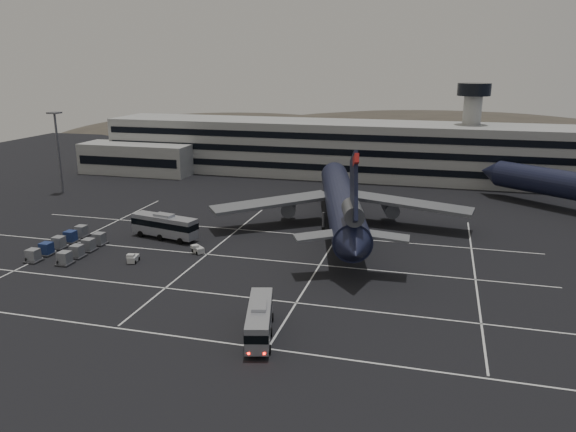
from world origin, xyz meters
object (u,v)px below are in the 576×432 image
at_px(trijet_main, 342,202).
at_px(uld_cluster, 69,245).
at_px(bus_near, 259,319).
at_px(tug_a, 133,258).
at_px(bus_far, 165,225).

distance_m(trijet_main, uld_cluster, 45.78).
xyz_separation_m(bus_near, tug_a, (-25.59, 17.31, -1.48)).
bearing_deg(bus_far, tug_a, -163.58).
distance_m(bus_far, tug_a, 12.14).
bearing_deg(bus_near, bus_far, 117.37).
xyz_separation_m(trijet_main, bus_near, (-1.60, -41.82, -3.15)).
bearing_deg(tug_a, trijet_main, 31.59).
bearing_deg(bus_near, tug_a, 131.23).
relative_size(trijet_main, bus_near, 5.13).
xyz_separation_m(trijet_main, bus_far, (-28.04, -12.54, -2.89)).
distance_m(bus_near, bus_far, 39.46).
xyz_separation_m(trijet_main, uld_cluster, (-39.66, -22.46, -4.29)).
xyz_separation_m(bus_near, uld_cluster, (-38.06, 19.37, -1.13)).
bearing_deg(trijet_main, bus_near, -105.89).
bearing_deg(tug_a, uld_cluster, 160.18).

